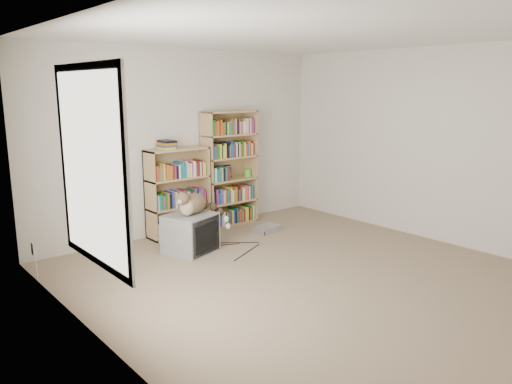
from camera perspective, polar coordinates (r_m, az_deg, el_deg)
floor at (r=5.36m, az=6.74°, el=-9.92°), size 4.50×5.00×0.01m
wall_back at (r=6.97m, az=-8.17°, el=5.70°), size 4.50×0.02×2.50m
wall_left at (r=3.74m, az=-17.15°, el=0.05°), size 0.02×5.00×2.50m
wall_right at (r=6.85m, az=20.10°, el=5.00°), size 0.02×5.00×2.50m
ceiling at (r=5.01m, az=7.46°, el=17.69°), size 4.50×5.00×0.02m
window at (r=3.90m, az=-18.28°, el=2.69°), size 0.02×1.22×1.52m
crt_tv at (r=6.15m, az=-7.54°, el=-4.72°), size 0.68×0.64×0.48m
cat at (r=6.12m, az=-6.73°, el=-1.55°), size 0.77×0.47×0.55m
bookcase_tall at (r=7.28m, az=-3.12°, el=2.43°), size 0.83×0.30×1.66m
bookcase_short at (r=6.85m, az=-8.98°, el=-0.43°), size 0.87×0.30×1.19m
book_stack at (r=6.65m, az=-10.28°, el=5.33°), size 0.21×0.27×0.12m
green_mug at (r=7.47m, az=-1.02°, el=2.23°), size 0.10×0.10×0.11m
framed_print at (r=7.36m, az=-3.38°, el=2.38°), size 0.14×0.05×0.19m
dvd_player at (r=7.00m, az=1.23°, el=-4.23°), size 0.41×0.32×0.09m
wall_outlet at (r=5.77m, az=-24.15°, el=-5.96°), size 0.01×0.08×0.13m
floor_cables at (r=6.32m, az=-2.41°, el=-6.39°), size 1.20×0.70×0.01m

